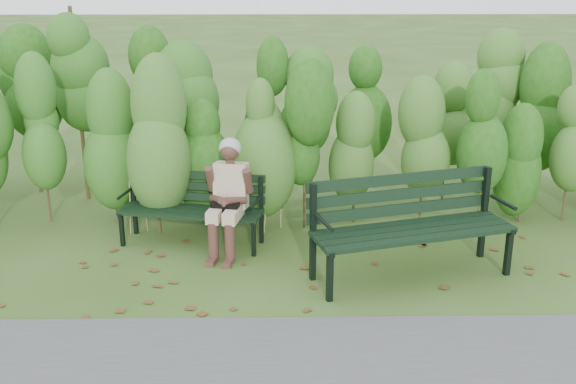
{
  "coord_description": "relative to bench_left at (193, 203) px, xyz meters",
  "views": [
    {
      "loc": [
        -0.11,
        -6.23,
        2.95
      ],
      "look_at": [
        0.0,
        0.35,
        0.75
      ],
      "focal_mm": 42.0,
      "sensor_mm": 36.0,
      "label": 1
    }
  ],
  "objects": [
    {
      "name": "leaf_litter",
      "position": [
        1.0,
        -0.82,
        -0.46
      ],
      "size": [
        5.87,
        2.22,
        0.01
      ],
      "color": "brown",
      "rests_on": "ground"
    },
    {
      "name": "hedge_band",
      "position": [
        1.05,
        1.02,
        0.8
      ],
      "size": [
        11.04,
        1.67,
        2.42
      ],
      "color": "#47381E",
      "rests_on": "ground"
    },
    {
      "name": "ground",
      "position": [
        1.05,
        -0.84,
        -0.46
      ],
      "size": [
        80.0,
        80.0,
        0.0
      ],
      "primitive_type": "plane",
      "color": "#304714"
    },
    {
      "name": "seated_woman",
      "position": [
        0.41,
        -0.25,
        0.22
      ],
      "size": [
        0.54,
        0.78,
        1.24
      ],
      "color": "tan",
      "rests_on": "ground"
    },
    {
      "name": "bench_left",
      "position": [
        0.0,
        0.0,
        0.0
      ],
      "size": [
        1.64,
        0.81,
        0.78
      ],
      "color": "black",
      "rests_on": "ground"
    },
    {
      "name": "bench_right",
      "position": [
        2.23,
        -0.86,
        0.13
      ],
      "size": [
        2.09,
        1.18,
        1.0
      ],
      "color": "black",
      "rests_on": "ground"
    }
  ]
}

